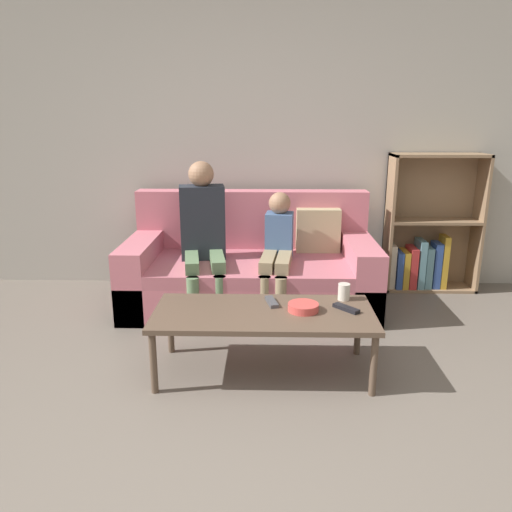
# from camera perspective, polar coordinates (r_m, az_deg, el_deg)

# --- Properties ---
(ground_plane) EXTENTS (22.00, 22.00, 0.00)m
(ground_plane) POSITION_cam_1_polar(r_m,az_deg,el_deg) (2.28, -2.76, -24.89)
(ground_plane) COLOR #70665B
(wall_back) EXTENTS (12.00, 0.06, 2.60)m
(wall_back) POSITION_cam_1_polar(r_m,az_deg,el_deg) (4.43, -0.48, 13.35)
(wall_back) COLOR #B7B2A8
(wall_back) RESTS_ON ground_plane
(couch) EXTENTS (1.95, 0.97, 0.88)m
(couch) POSITION_cam_1_polar(r_m,az_deg,el_deg) (4.04, -0.50, -1.66)
(couch) COLOR #D1707F
(couch) RESTS_ON ground_plane
(bookshelf) EXTENTS (0.79, 0.28, 1.18)m
(bookshelf) POSITION_cam_1_polar(r_m,az_deg,el_deg) (4.61, 18.79, 1.85)
(bookshelf) COLOR #8E7051
(bookshelf) RESTS_ON ground_plane
(coffee_table) EXTENTS (1.28, 0.57, 0.39)m
(coffee_table) POSITION_cam_1_polar(r_m,az_deg,el_deg) (2.93, 0.87, -6.93)
(coffee_table) COLOR brown
(coffee_table) RESTS_ON ground_plane
(person_adult) EXTENTS (0.41, 0.70, 1.15)m
(person_adult) POSITION_cam_1_polar(r_m,az_deg,el_deg) (3.88, -6.08, 3.13)
(person_adult) COLOR #66845B
(person_adult) RESTS_ON ground_plane
(person_child) EXTENTS (0.28, 0.67, 0.92)m
(person_child) POSITION_cam_1_polar(r_m,az_deg,el_deg) (3.82, 2.47, 0.93)
(person_child) COLOR #9E8966
(person_child) RESTS_ON ground_plane
(cup_near) EXTENTS (0.07, 0.07, 0.10)m
(cup_near) POSITION_cam_1_polar(r_m,az_deg,el_deg) (3.12, 10.02, -4.05)
(cup_near) COLOR silver
(cup_near) RESTS_ON coffee_table
(tv_remote_0) EXTENTS (0.08, 0.18, 0.02)m
(tv_remote_0) POSITION_cam_1_polar(r_m,az_deg,el_deg) (3.03, 1.79, -5.26)
(tv_remote_0) COLOR #47474C
(tv_remote_0) RESTS_ON coffee_table
(tv_remote_1) EXTENTS (0.15, 0.16, 0.02)m
(tv_remote_1) POSITION_cam_1_polar(r_m,az_deg,el_deg) (2.98, 10.26, -5.90)
(tv_remote_1) COLOR black
(tv_remote_1) RESTS_ON coffee_table
(snack_bowl) EXTENTS (0.18, 0.18, 0.05)m
(snack_bowl) POSITION_cam_1_polar(r_m,az_deg,el_deg) (2.93, 5.43, -5.84)
(snack_bowl) COLOR #DB4C47
(snack_bowl) RESTS_ON coffee_table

